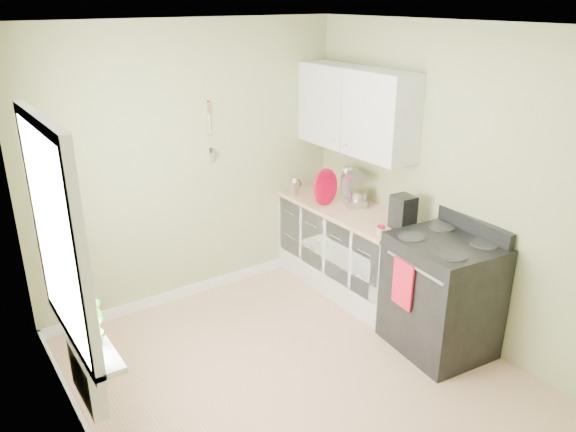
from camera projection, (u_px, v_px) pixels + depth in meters
floor at (300, 382)px, 4.49m from camera, size 3.20×3.60×0.02m
ceiling at (304, 24)px, 3.49m from camera, size 3.20×3.60×0.02m
wall_back at (192, 166)px, 5.38m from camera, size 3.20×0.02×2.70m
wall_left at (69, 288)px, 3.14m from camera, size 0.02×3.60×2.70m
wall_right at (453, 185)px, 4.84m from camera, size 0.02×3.60×2.70m
base_cabinets at (347, 250)px, 5.78m from camera, size 0.60×1.60×0.87m
countertop at (348, 209)px, 5.61m from camera, size 0.64×1.60×0.04m
upper_cabinets at (355, 110)px, 5.40m from camera, size 0.35×1.40×0.80m
window at (56, 236)px, 3.31m from camera, size 0.06×1.14×1.44m
window_sill at (83, 329)px, 3.60m from camera, size 0.18×1.14×0.04m
radiator at (88, 377)px, 3.67m from camera, size 0.12×0.50×0.35m
wall_utensils at (211, 142)px, 5.38m from camera, size 0.02×0.14×0.58m
stove at (441, 294)px, 4.76m from camera, size 0.81×0.90×1.14m
stand_mixer at (354, 189)px, 5.60m from camera, size 0.29×0.35×0.38m
kettle at (294, 186)px, 5.89m from camera, size 0.19×0.11×0.19m
coffee_maker at (403, 213)px, 5.03m from camera, size 0.19×0.21×0.31m
red_tray at (326, 187)px, 5.59m from camera, size 0.38×0.16×0.37m
jar at (381, 230)px, 4.94m from camera, size 0.07×0.07×0.08m
plant_a at (94, 323)px, 3.33m from camera, size 0.21×0.19×0.33m
plant_b at (75, 295)px, 3.63m from camera, size 0.20×0.22×0.33m
plant_c at (63, 280)px, 3.89m from camera, size 0.22×0.22×0.27m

